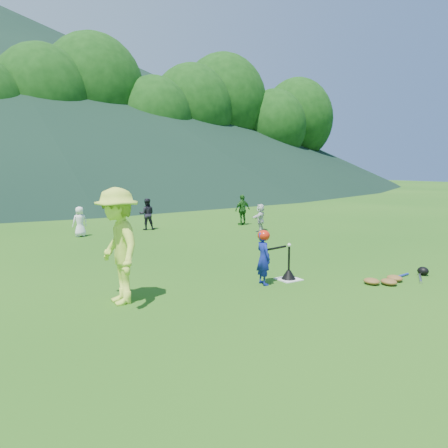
% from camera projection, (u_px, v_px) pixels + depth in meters
% --- Properties ---
extents(ground, '(120.00, 120.00, 0.00)m').
position_uv_depth(ground, '(289.00, 280.00, 9.13)').
color(ground, '#1F5513').
rests_on(ground, ground).
extents(home_plate, '(0.45, 0.45, 0.02)m').
position_uv_depth(home_plate, '(289.00, 279.00, 9.13)').
color(home_plate, silver).
rests_on(home_plate, ground).
extents(baseball, '(0.08, 0.08, 0.08)m').
position_uv_depth(baseball, '(289.00, 245.00, 9.03)').
color(baseball, white).
rests_on(baseball, batting_tee).
extents(batter_child, '(0.31, 0.42, 1.08)m').
position_uv_depth(batter_child, '(263.00, 258.00, 8.70)').
color(batter_child, navy).
rests_on(batter_child, ground).
extents(adult_coach, '(0.81, 1.33, 2.00)m').
position_uv_depth(adult_coach, '(118.00, 246.00, 7.46)').
color(adult_coach, '#CBED45').
rests_on(adult_coach, ground).
extents(fielder_a, '(0.52, 0.36, 1.02)m').
position_uv_depth(fielder_a, '(80.00, 222.00, 14.68)').
color(fielder_a, white).
rests_on(fielder_a, ground).
extents(fielder_b, '(0.69, 0.62, 1.18)m').
position_uv_depth(fielder_b, '(147.00, 214.00, 16.27)').
color(fielder_b, black).
rests_on(fielder_b, ground).
extents(fielder_c, '(0.74, 0.36, 1.23)m').
position_uv_depth(fielder_c, '(243.00, 210.00, 17.60)').
color(fielder_c, '#1F5B1B').
rests_on(fielder_c, ground).
extents(fielder_d, '(0.95, 0.74, 1.01)m').
position_uv_depth(fielder_d, '(260.00, 218.00, 15.91)').
color(fielder_d, silver).
rests_on(fielder_d, ground).
extents(batting_tee, '(0.30, 0.30, 0.68)m').
position_uv_depth(batting_tee, '(289.00, 274.00, 9.11)').
color(batting_tee, black).
rests_on(batting_tee, home_plate).
extents(batter_gear, '(0.73, 0.26, 0.44)m').
position_uv_depth(batter_gear, '(265.00, 237.00, 8.66)').
color(batter_gear, red).
rests_on(batter_gear, ground).
extents(equipment_pile, '(1.80, 0.72, 0.19)m').
position_uv_depth(equipment_pile, '(395.00, 278.00, 9.00)').
color(equipment_pile, olive).
rests_on(equipment_pile, ground).
extents(outfield_fence, '(70.07, 0.08, 1.33)m').
position_uv_depth(outfield_fence, '(38.00, 189.00, 32.39)').
color(outfield_fence, gray).
rests_on(outfield_fence, ground).
extents(tree_line, '(70.04, 11.40, 14.82)m').
position_uv_depth(tree_line, '(23.00, 96.00, 36.37)').
color(tree_line, '#382314').
rests_on(tree_line, ground).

